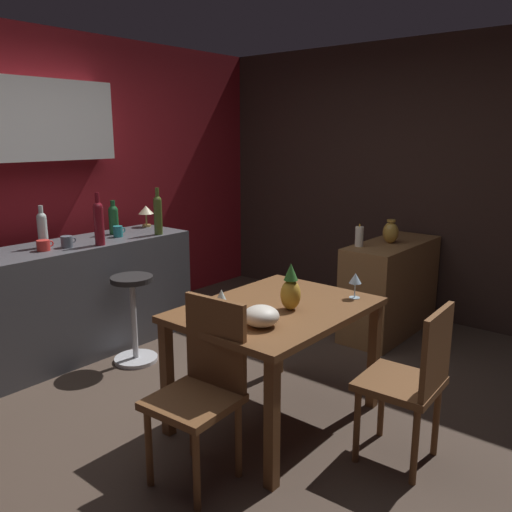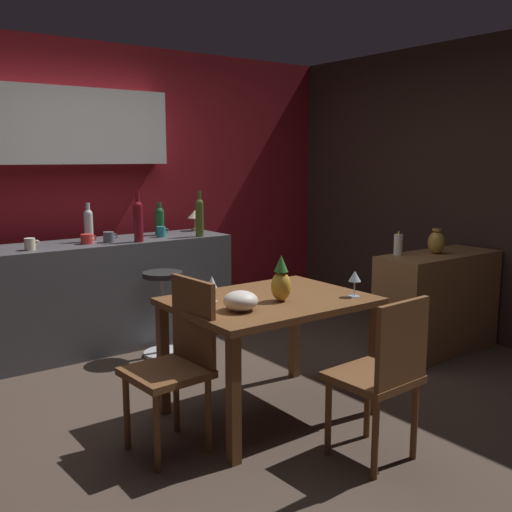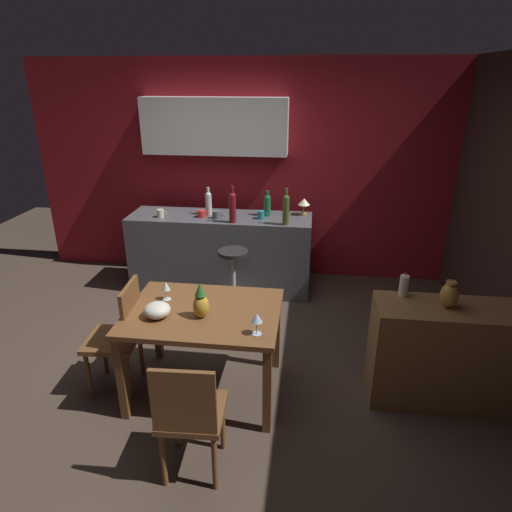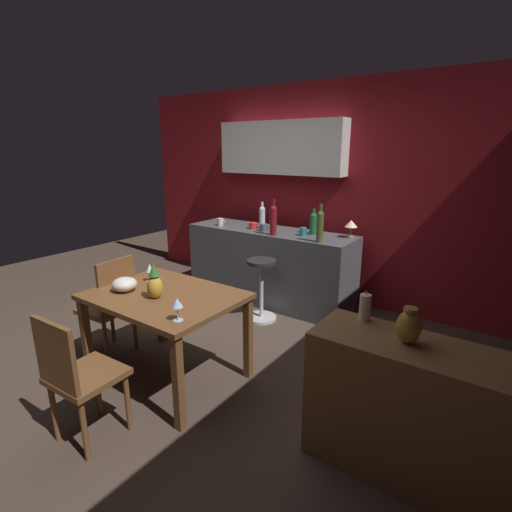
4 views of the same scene
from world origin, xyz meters
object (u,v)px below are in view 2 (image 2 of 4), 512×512
wine_glass_right (212,283)px  cup_slate (109,237)px  dining_table (269,313)px  counter_lamp (195,215)px  fruit_bowl (241,301)px  wine_bottle_ruby (138,219)px  wine_bottle_olive (199,216)px  wine_bottle_green (159,220)px  pillar_candle_tall (398,245)px  chair_by_doorway (383,373)px  wine_glass_left (355,277)px  sideboard_cabinet (437,303)px  cup_teal (161,232)px  cup_cream (30,244)px  bar_stool (164,311)px  vase_brass (436,242)px  wine_bottle_clear (88,224)px  pineapple_centerpiece (281,281)px  cup_red (87,239)px  chair_near_window (177,359)px

wine_glass_right → cup_slate: bearing=88.2°
dining_table → counter_lamp: counter_lamp is taller
fruit_bowl → wine_bottle_ruby: bearing=82.3°
wine_bottle_olive → wine_bottle_green: bearing=127.1°
pillar_candle_tall → fruit_bowl: bearing=-167.0°
chair_by_doorway → wine_glass_left: wine_glass_left is taller
sideboard_cabinet → wine_glass_left: (-1.40, -0.41, 0.45)m
pillar_candle_tall → wine_bottle_olive: bearing=125.7°
cup_teal → cup_cream: bearing=-175.7°
wine_bottle_olive → cup_teal: size_ratio=3.55×
bar_stool → counter_lamp: size_ratio=3.52×
pillar_candle_tall → vase_brass: vase_brass is taller
wine_bottle_clear → vase_brass: (2.20, -1.79, -0.13)m
wine_glass_right → cup_teal: (0.56, 1.71, 0.09)m
wine_bottle_green → wine_bottle_clear: 0.67m
wine_bottle_ruby → pillar_candle_tall: (1.57, -1.39, -0.18)m
pineapple_centerpiece → wine_bottle_clear: size_ratio=0.87×
pineapple_centerpiece → cup_red: size_ratio=2.13×
wine_glass_right → cup_teal: size_ratio=1.38×
vase_brass → chair_near_window: bearing=-175.7°
bar_stool → wine_bottle_clear: size_ratio=2.14×
sideboard_cabinet → cup_slate: cup_slate is taller
fruit_bowl → cup_slate: (0.04, 1.93, 0.15)m
wine_bottle_green → cup_slate: wine_bottle_green is taller
cup_teal → cup_cream: (-1.14, -0.09, -0.00)m
chair_near_window → cup_red: cup_red is taller
chair_by_doorway → wine_glass_left: size_ratio=5.53×
wine_bottle_green → counter_lamp: (0.42, 0.08, 0.01)m
pineapple_centerpiece → counter_lamp: (0.68, 2.15, 0.19)m
wine_bottle_ruby → vase_brass: size_ratio=2.00×
chair_by_doorway → fruit_bowl: chair_by_doorway is taller
chair_near_window → chair_by_doorway: 1.10m
wine_glass_left → wine_bottle_olive: wine_bottle_olive is taller
wine_bottle_olive → cup_teal: wine_bottle_olive is taller
bar_stool → pineapple_centerpiece: pineapple_centerpiece is taller
chair_near_window → cup_red: bearing=83.3°
wine_glass_left → wine_bottle_olive: 1.96m
chair_by_doorway → vase_brass: 2.00m
bar_stool → pineapple_centerpiece: bearing=-89.0°
fruit_bowl → wine_bottle_green: size_ratio=0.67×
vase_brass → bar_stool: bearing=145.9°
vase_brass → chair_by_doorway: bearing=-150.4°
cup_teal → vase_brass: bearing=-47.2°
wine_bottle_olive → cup_red: bearing=170.8°
vase_brass → pillar_candle_tall: bearing=154.4°
chair_near_window → pillar_candle_tall: bearing=8.6°
chair_by_doorway → counter_lamp: size_ratio=4.56×
wine_glass_right → cup_red: 1.69m
pillar_candle_tall → vase_brass: 0.33m
pineapple_centerpiece → wine_bottle_clear: wine_bottle_clear is taller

